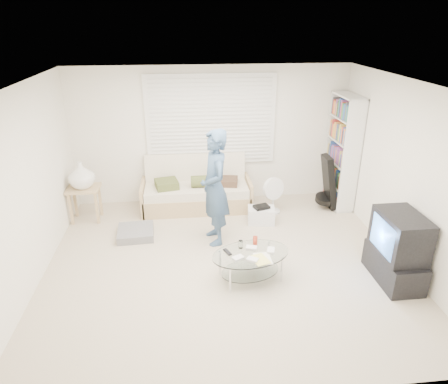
{
  "coord_description": "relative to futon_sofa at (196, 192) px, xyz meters",
  "views": [
    {
      "loc": [
        -0.53,
        -4.82,
        3.23
      ],
      "look_at": [
        0.03,
        0.3,
        0.98
      ],
      "focal_mm": 32.0,
      "sensor_mm": 36.0,
      "label": 1
    }
  ],
  "objects": [
    {
      "name": "ground",
      "position": [
        0.31,
        -1.87,
        -0.32
      ],
      "size": [
        5.0,
        5.0,
        0.0
      ],
      "primitive_type": "plane",
      "color": "#BDAF93",
      "rests_on": "ground"
    },
    {
      "name": "room_shell",
      "position": [
        0.31,
        -1.39,
        1.31
      ],
      "size": [
        5.02,
        4.52,
        2.51
      ],
      "color": "white",
      "rests_on": "ground"
    },
    {
      "name": "window_blinds",
      "position": [
        0.31,
        0.33,
        1.23
      ],
      "size": [
        2.32,
        0.08,
        1.62
      ],
      "color": "silver",
      "rests_on": "ground"
    },
    {
      "name": "futon_sofa",
      "position": [
        0.0,
        0.0,
        0.0
      ],
      "size": [
        1.97,
        0.79,
        0.96
      ],
      "color": "tan",
      "rests_on": "ground"
    },
    {
      "name": "grey_floor_pillow",
      "position": [
        -1.02,
        -0.96,
        -0.25
      ],
      "size": [
        0.59,
        0.59,
        0.13
      ],
      "primitive_type": "cube",
      "rotation": [
        0.0,
        0.0,
        0.06
      ],
      "color": "slate",
      "rests_on": "ground"
    },
    {
      "name": "side_table",
      "position": [
        -1.91,
        -0.29,
        0.47
      ],
      "size": [
        0.53,
        0.43,
        1.06
      ],
      "color": "tan",
      "rests_on": "ground"
    },
    {
      "name": "bookshelf",
      "position": [
        2.63,
        -0.11,
        0.7
      ],
      "size": [
        0.32,
        0.85,
        2.03
      ],
      "color": "white",
      "rests_on": "ground"
    },
    {
      "name": "guitar_case",
      "position": [
        2.37,
        -0.29,
        0.13
      ],
      "size": [
        0.36,
        0.37,
        0.99
      ],
      "color": "black",
      "rests_on": "ground"
    },
    {
      "name": "floor_fan",
      "position": [
        1.35,
        -0.35,
        0.08
      ],
      "size": [
        0.42,
        0.27,
        0.68
      ],
      "color": "white",
      "rests_on": "ground"
    },
    {
      "name": "storage_bin",
      "position": [
        1.07,
        -0.71,
        -0.17
      ],
      "size": [
        0.49,
        0.37,
        0.31
      ],
      "color": "white",
      "rests_on": "ground"
    },
    {
      "name": "tv_unit",
      "position": [
        2.51,
        -2.5,
        0.15
      ],
      "size": [
        0.5,
        0.88,
        0.96
      ],
      "color": "black",
      "rests_on": "ground"
    },
    {
      "name": "coffee_table",
      "position": [
        0.62,
        -2.28,
        0.0
      ],
      "size": [
        1.17,
        0.89,
        0.51
      ],
      "color": "silver",
      "rests_on": "ground"
    },
    {
      "name": "standing_person",
      "position": [
        0.23,
        -1.22,
        0.58
      ],
      "size": [
        0.53,
        0.71,
        1.79
      ],
      "primitive_type": "imported",
      "rotation": [
        0.0,
        0.0,
        -1.41
      ],
      "color": "#304C67",
      "rests_on": "ground"
    }
  ]
}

